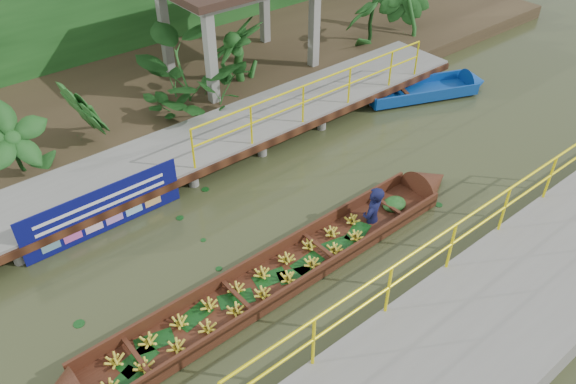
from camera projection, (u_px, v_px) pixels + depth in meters
ground at (302, 226)px, 11.93m from camera, size 80.00×80.00×0.00m
land_strip at (135, 90)px, 16.39m from camera, size 30.00×8.00×0.45m
far_dock at (212, 140)px, 13.75m from camera, size 16.00×2.06×1.66m
near_dock at (504, 312)px, 9.68m from camera, size 18.00×2.40×1.73m
foliage_backdrop at (87, 6)px, 16.83m from camera, size 30.00×0.80×4.00m
vendor_boat at (292, 263)px, 10.73m from camera, size 9.95×1.17×2.09m
moored_blue_boat at (448, 87)px, 16.65m from camera, size 3.92×2.34×0.91m
blue_banner at (104, 210)px, 11.49m from camera, size 3.43×0.04×1.07m
tropical_plants at (240, 58)px, 15.50m from camera, size 14.39×1.39×1.74m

